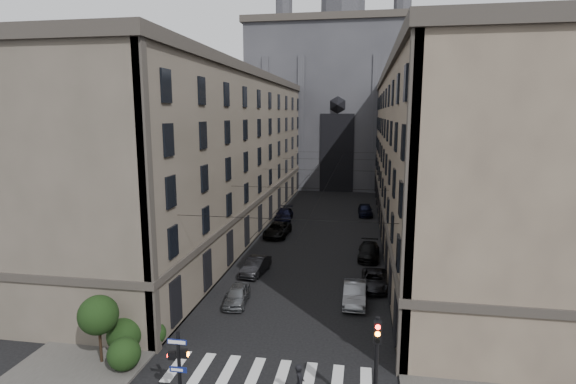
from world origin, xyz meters
The scene contains 19 objects.
sidewalk_left centered at (-10.50, 36.00, 0.07)m, with size 7.00×80.00×0.15m, color #383533.
sidewalk_right centered at (10.50, 36.00, 0.07)m, with size 7.00×80.00×0.15m, color #383533.
zebra_crossing centered at (0.00, 5.00, 0.01)m, with size 11.00×3.20×0.01m, color beige.
building_left centered at (-13.44, 36.00, 9.34)m, with size 13.60×60.60×18.85m.
building_right centered at (13.44, 36.00, 9.34)m, with size 13.60×60.60×18.85m.
gothic_tower centered at (0.00, 74.96, 17.80)m, with size 35.00×23.00×58.00m.
pedestrian_signal_left centered at (-3.51, 1.50, 2.32)m, with size 1.02×0.38×4.00m.
traffic_light_right centered at (5.60, 1.92, 3.29)m, with size 0.34×0.50×5.20m.
shrub_cluster centered at (-8.72, 5.01, 1.80)m, with size 3.90×4.40×3.90m.
tram_wires centered at (0.00, 35.63, 7.25)m, with size 14.00×60.00×0.43m.
car_left_near centered at (-4.20, 13.68, 0.67)m, with size 1.58×3.92×1.34m, color slate.
car_left_midnear centered at (-4.35, 20.12, 0.72)m, with size 1.53×4.39×1.45m, color black.
car_left_midfar centered at (-4.83, 32.65, 0.76)m, with size 2.52×5.46×1.52m, color black.
car_left_far centered at (-5.42, 40.49, 0.76)m, with size 2.13×5.24×1.52m, color black.
car_right_near centered at (4.41, 15.25, 0.77)m, with size 1.63×4.66×1.54m, color slate.
car_right_midnear centered at (5.94, 18.61, 0.65)m, with size 2.17×4.70×1.31m, color black.
car_right_midfar centered at (5.54, 26.15, 0.72)m, with size 2.00×4.93×1.43m, color black.
car_right_far centered at (5.23, 45.13, 0.82)m, with size 1.93×4.79×1.63m, color black.
pedestrian centered at (2.02, 3.00, 1.00)m, with size 0.73×0.48×2.00m, color black.
Camera 1 is at (4.79, -16.76, 13.96)m, focal length 28.00 mm.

